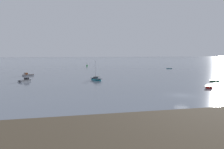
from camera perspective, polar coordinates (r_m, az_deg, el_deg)
ground_plane at (r=46.70m, az=17.45°, el=-5.12°), size 800.00×800.00×0.00m
mudflat_shore at (r=25.58m, az=20.77°, el=-13.86°), size 294.59×17.75×0.28m
motorboat_moored_0 at (r=87.19m, az=-21.07°, el=-0.16°), size 4.47×3.94×1.70m
sailboat_moored_1 at (r=68.58m, az=-4.08°, el=-1.26°), size 3.65×6.01×6.44m
motorboat_moored_1 at (r=70.65m, az=-21.15°, el=-1.45°), size 3.67×4.45×1.65m
rowboat_moored_1 at (r=121.88m, az=14.43°, el=1.54°), size 3.21×2.33×0.48m
rowboat_moored_2 at (r=59.34m, az=23.63°, el=-2.88°), size 4.30×4.54×0.74m
rowboat_moored_3 at (r=72.35m, az=24.82°, el=-1.51°), size 3.47×1.36×0.54m
channel_buoy at (r=139.30m, az=-6.43°, el=2.31°), size 0.90×0.90×2.30m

